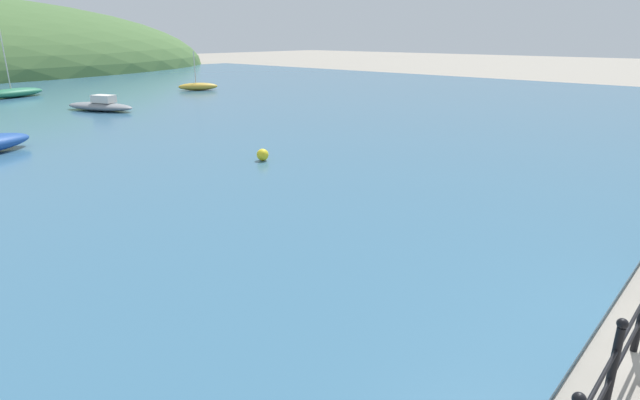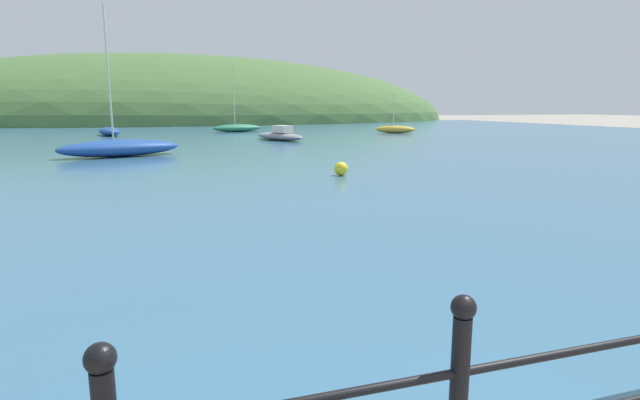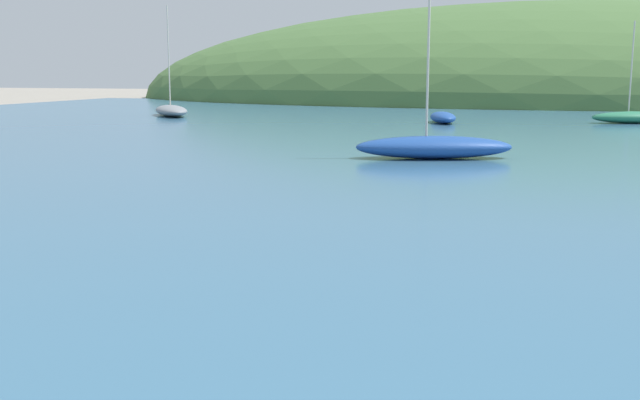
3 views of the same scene
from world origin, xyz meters
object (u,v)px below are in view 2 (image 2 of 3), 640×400
boat_blue_hull (120,148)px  boat_white_sailboat (395,129)px  boat_far_right (237,128)px  boat_twin_mast (109,132)px  boat_far_left (280,135)px  mooring_buoy (341,169)px

boat_blue_hull → boat_white_sailboat: size_ratio=1.97×
boat_blue_hull → boat_white_sailboat: boat_blue_hull is taller
boat_far_right → boat_white_sailboat: boat_far_right is taller
boat_far_right → boat_twin_mast: boat_far_right is taller
boat_far_left → mooring_buoy: 15.31m
boat_blue_hull → boat_twin_mast: boat_blue_hull is taller
boat_white_sailboat → boat_twin_mast: boat_white_sailboat is taller
boat_far_right → boat_white_sailboat: 12.07m
boat_white_sailboat → mooring_buoy: bearing=-120.0°
boat_far_right → mooring_buoy: bearing=-92.0°
boat_white_sailboat → boat_blue_hull: bearing=-145.7°
boat_blue_hull → boat_far_right: size_ratio=1.16×
boat_blue_hull → boat_white_sailboat: (18.06, 12.32, -0.06)m
boat_blue_hull → boat_far_right: (7.29, 17.75, -0.04)m
boat_blue_hull → boat_twin_mast: bearing=96.3°
boat_far_right → boat_twin_mast: 9.29m
boat_blue_hull → boat_far_left: (8.19, 7.37, -0.07)m
boat_far_right → boat_white_sailboat: size_ratio=1.70×
boat_white_sailboat → boat_twin_mast: (-19.75, 3.04, -0.01)m
boat_blue_hull → boat_far_right: bearing=67.7°
boat_twin_mast → mooring_buoy: size_ratio=8.90×
boat_twin_mast → mooring_buoy: bearing=-70.7°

